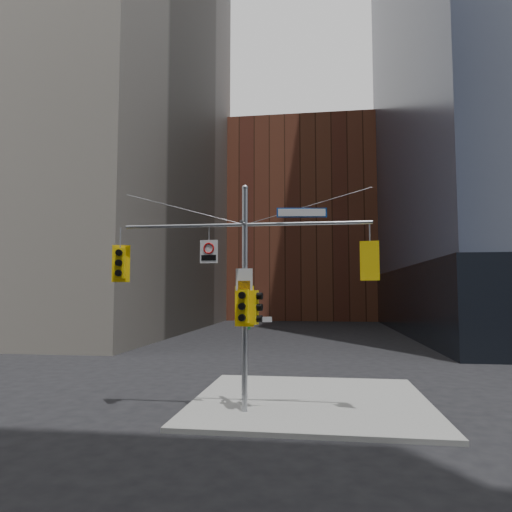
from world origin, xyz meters
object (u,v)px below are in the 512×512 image
(traffic_light_west_arm, at_px, (120,263))
(traffic_light_pole_front, at_px, (243,306))
(regulatory_sign_arm, at_px, (209,251))
(signal_assembly, at_px, (245,274))
(traffic_light_east_arm, at_px, (370,261))
(street_sign_blade, at_px, (302,213))
(traffic_light_pole_side, at_px, (255,307))

(traffic_light_west_arm, distance_m, traffic_light_pole_front, 4.43)
(regulatory_sign_arm, bearing_deg, signal_assembly, 7.46)
(traffic_light_east_arm, distance_m, traffic_light_pole_front, 4.15)
(traffic_light_west_arm, distance_m, traffic_light_east_arm, 8.09)
(signal_assembly, xyz_separation_m, street_sign_blade, (1.82, 0.00, 1.93))
(traffic_light_east_arm, bearing_deg, traffic_light_west_arm, 11.38)
(traffic_light_east_arm, bearing_deg, traffic_light_pole_side, 11.49)
(signal_assembly, bearing_deg, street_sign_blade, 0.09)
(signal_assembly, xyz_separation_m, traffic_light_pole_front, (0.00, -0.27, -1.01))
(signal_assembly, distance_m, traffic_light_east_arm, 3.92)
(signal_assembly, relative_size, regulatory_sign_arm, 10.72)
(signal_assembly, distance_m, traffic_light_west_arm, 4.21)
(signal_assembly, height_order, traffic_light_pole_side, signal_assembly)
(street_sign_blade, bearing_deg, traffic_light_pole_side, 173.06)
(traffic_light_west_arm, relative_size, traffic_light_east_arm, 1.03)
(traffic_light_west_arm, bearing_deg, street_sign_blade, -12.90)
(street_sign_blade, bearing_deg, signal_assembly, 173.02)
(street_sign_blade, bearing_deg, traffic_light_east_arm, -7.11)
(signal_assembly, height_order, traffic_light_pole_front, signal_assembly)
(signal_assembly, bearing_deg, traffic_light_west_arm, 179.82)
(traffic_light_west_arm, bearing_deg, traffic_light_pole_front, -16.63)
(traffic_light_west_arm, relative_size, traffic_light_pole_side, 1.16)
(traffic_light_pole_side, xyz_separation_m, traffic_light_pole_front, (-0.32, -0.27, 0.04))
(signal_assembly, height_order, street_sign_blade, signal_assembly)
(traffic_light_east_arm, relative_size, traffic_light_pole_front, 0.95)
(traffic_light_pole_front, bearing_deg, traffic_light_pole_side, 41.75)
(signal_assembly, relative_size, traffic_light_west_arm, 6.44)
(street_sign_blade, bearing_deg, traffic_light_pole_front, -178.65)
(traffic_light_pole_side, distance_m, traffic_light_pole_front, 0.42)
(traffic_light_west_arm, xyz_separation_m, traffic_light_pole_side, (4.52, -0.01, -1.43))
(traffic_light_east_arm, xyz_separation_m, street_sign_blade, (-2.08, 0.00, 1.55))
(traffic_light_west_arm, height_order, traffic_light_pole_side, traffic_light_west_arm)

